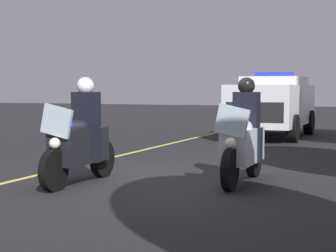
{
  "coord_description": "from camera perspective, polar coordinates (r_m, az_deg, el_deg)",
  "views": [
    {
      "loc": [
        8.66,
        3.68,
        1.54
      ],
      "look_at": [
        -0.16,
        0.0,
        0.9
      ],
      "focal_mm": 60.42,
      "sensor_mm": 36.0,
      "label": 1
    }
  ],
  "objects": [
    {
      "name": "ground_plane",
      "position": [
        9.53,
        -0.38,
        -5.47
      ],
      "size": [
        80.0,
        80.0,
        0.0
      ],
      "primitive_type": "plane",
      "color": "black"
    },
    {
      "name": "lane_stripe_center",
      "position": [
        10.62,
        -11.81,
        -4.57
      ],
      "size": [
        48.0,
        0.12,
        0.01
      ],
      "primitive_type": "cube",
      "color": "#E0D14C",
      "rests_on": "ground"
    },
    {
      "name": "police_motorcycle_lead_left",
      "position": [
        9.2,
        -8.86,
        -1.46
      ],
      "size": [
        2.14,
        0.56,
        1.72
      ],
      "color": "black",
      "rests_on": "ground"
    },
    {
      "name": "police_motorcycle_lead_right",
      "position": [
        9.2,
        7.59,
        -1.44
      ],
      "size": [
        2.14,
        0.56,
        1.72
      ],
      "color": "black",
      "rests_on": "ground"
    },
    {
      "name": "police_suv",
      "position": [
        18.08,
        10.55,
        2.27
      ],
      "size": [
        4.92,
        2.11,
        2.05
      ],
      "color": "silver",
      "rests_on": "ground"
    }
  ]
}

